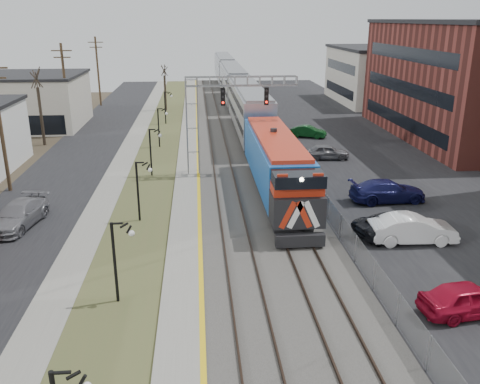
{
  "coord_description": "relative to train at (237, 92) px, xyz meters",
  "views": [
    {
      "loc": [
        -0.09,
        -13.13,
        12.55
      ],
      "look_at": [
        2.36,
        15.71,
        2.6
      ],
      "focal_mm": 38.0,
      "sensor_mm": 36.0,
      "label": 1
    }
  ],
  "objects": [
    {
      "name": "platform",
      "position": [
        -6.5,
        -22.05,
        -2.8
      ],
      "size": [
        2.0,
        120.0,
        0.24
      ],
      "primitive_type": "cube",
      "color": "gray",
      "rests_on": "ground"
    },
    {
      "name": "car_lot_a",
      "position": [
        6.17,
        -51.44,
        -2.16
      ],
      "size": [
        4.61,
        2.29,
        1.51
      ],
      "primitive_type": "imported",
      "rotation": [
        0.0,
        0.0,
        1.69
      ],
      "color": "#A70C27",
      "rests_on": "ground"
    },
    {
      "name": "bare_trees",
      "position": [
        -18.16,
        -18.13,
        -0.22
      ],
      "size": [
        12.3,
        42.3,
        5.95
      ],
      "color": "#382D23",
      "rests_on": "ground"
    },
    {
      "name": "car_lot_e",
      "position": [
        6.39,
        -25.11,
        -2.22
      ],
      "size": [
        4.21,
        1.95,
        1.4
      ],
      "primitive_type": "imported",
      "rotation": [
        0.0,
        0.0,
        1.5
      ],
      "color": "slate",
      "rests_on": "ground"
    },
    {
      "name": "grass_median",
      "position": [
        -9.5,
        -22.05,
        -2.89
      ],
      "size": [
        4.0,
        120.0,
        0.06
      ],
      "primitive_type": "cube",
      "color": "#4A522C",
      "rests_on": "ground"
    },
    {
      "name": "parking_lot",
      "position": [
        10.5,
        -22.05,
        -2.9
      ],
      "size": [
        16.0,
        120.0,
        0.04
      ],
      "primitive_type": "cube",
      "color": "black",
      "rests_on": "ground"
    },
    {
      "name": "car_lot_b",
      "position": [
        6.79,
        -43.79,
        -2.09
      ],
      "size": [
        5.1,
        2.0,
        1.65
      ],
      "primitive_type": "imported",
      "rotation": [
        0.0,
        0.0,
        1.52
      ],
      "color": "white",
      "rests_on": "ground"
    },
    {
      "name": "ballast_bed",
      "position": [
        -1.5,
        -22.05,
        -2.82
      ],
      "size": [
        8.0,
        120.0,
        0.2
      ],
      "primitive_type": "cube",
      "color": "#595651",
      "rests_on": "ground"
    },
    {
      "name": "sidewalk",
      "position": [
        -12.5,
        -22.05,
        -2.88
      ],
      "size": [
        2.0,
        120.0,
        0.08
      ],
      "primitive_type": "cube",
      "color": "gray",
      "rests_on": "ground"
    },
    {
      "name": "lampposts",
      "position": [
        -9.5,
        -38.76,
        -0.92
      ],
      "size": [
        0.14,
        62.14,
        4.0
      ],
      "color": "black",
      "rests_on": "ground"
    },
    {
      "name": "platform_edge",
      "position": [
        -5.62,
        -22.05,
        -2.67
      ],
      "size": [
        0.24,
        120.0,
        0.01
      ],
      "primitive_type": "cube",
      "color": "gold",
      "rests_on": "platform"
    },
    {
      "name": "car_lot_d",
      "position": [
        7.87,
        -36.83,
        -2.13
      ],
      "size": [
        5.51,
        2.45,
        1.57
      ],
      "primitive_type": "imported",
      "rotation": [
        0.0,
        0.0,
        1.62
      ],
      "color": "#16184F",
      "rests_on": "ground"
    },
    {
      "name": "train",
      "position": [
        0.0,
        0.0,
        0.0
      ],
      "size": [
        3.0,
        85.85,
        5.33
      ],
      "color": "#1557AF",
      "rests_on": "ground"
    },
    {
      "name": "utility_poles",
      "position": [
        -20.0,
        -32.05,
        2.08
      ],
      "size": [
        0.28,
        80.28,
        10.0
      ],
      "color": "#4C3823",
      "rests_on": "ground"
    },
    {
      "name": "fence",
      "position": [
        2.7,
        -22.05,
        -2.12
      ],
      "size": [
        0.04,
        120.0,
        1.6
      ],
      "primitive_type": "cube",
      "color": "gray",
      "rests_on": "ground"
    },
    {
      "name": "track_near",
      "position": [
        -3.5,
        -22.05,
        -2.64
      ],
      "size": [
        1.58,
        120.0,
        0.15
      ],
      "color": "#2D2119",
      "rests_on": "ballast_bed"
    },
    {
      "name": "signal_gantry",
      "position": [
        -4.28,
        -29.05,
        2.67
      ],
      "size": [
        9.0,
        1.07,
        8.15
      ],
      "color": "gray",
      "rests_on": "ground"
    },
    {
      "name": "track_far",
      "position": [
        -0.0,
        -22.05,
        -2.64
      ],
      "size": [
        1.58,
        120.0,
        0.15
      ],
      "color": "#2D2119",
      "rests_on": "ballast_bed"
    },
    {
      "name": "street_west",
      "position": [
        -17.0,
        -22.05,
        -2.9
      ],
      "size": [
        7.0,
        120.0,
        0.04
      ],
      "primitive_type": "cube",
      "color": "black",
      "rests_on": "ground"
    },
    {
      "name": "car_lot_c",
      "position": [
        6.1,
        -42.81,
        -2.22
      ],
      "size": [
        5.5,
        3.61,
        1.4
      ],
      "primitive_type": "imported",
      "rotation": [
        0.0,
        0.0,
        1.85
      ],
      "color": "black",
      "rests_on": "ground"
    },
    {
      "name": "car_street_b",
      "position": [
        -17.0,
        -39.34,
        -2.15
      ],
      "size": [
        3.08,
        5.61,
        1.54
      ],
      "primitive_type": "imported",
      "rotation": [
        0.0,
        0.0,
        -0.18
      ],
      "color": "slate",
      "rests_on": "ground"
    },
    {
      "name": "car_lot_f",
      "position": [
        6.62,
        -15.93,
        -2.28
      ],
      "size": [
        4.08,
        2.83,
        1.27
      ],
      "primitive_type": "imported",
      "rotation": [
        0.0,
        0.0,
        1.14
      ],
      "color": "#0C4017",
      "rests_on": "ground"
    }
  ]
}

